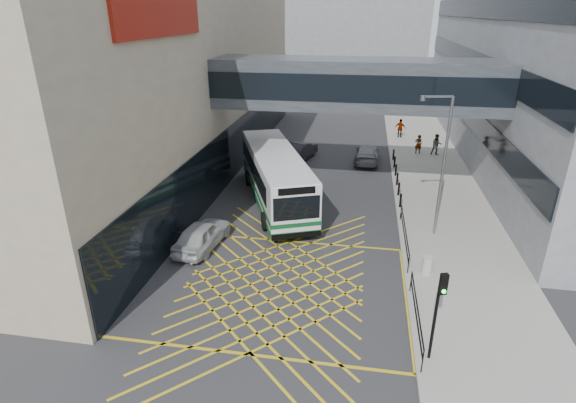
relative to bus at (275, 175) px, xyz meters
The scene contains 18 objects.
ground 10.29m from the bus, 79.39° to the right, with size 120.00×120.00×0.00m, color #333335.
building_whsmith 18.28m from the bus, 159.44° to the left, with size 24.17×42.00×16.00m.
building_far 50.56m from the bus, 90.15° to the left, with size 28.00×16.00×18.00m, color gray.
skybridge 7.75m from the bus, 22.81° to the left, with size 20.00×4.10×3.00m.
pavement 12.11m from the bus, 24.91° to the left, with size 6.00×54.00×0.16m, color #9E9990.
box_junction 10.29m from the bus, 79.39° to the right, with size 12.00×9.00×0.01m.
bus is the anchor object (origin of this frame).
car_white 7.43m from the bus, 111.01° to the right, with size 1.93×4.71×1.50m, color #B8B8BA.
car_dark 9.44m from the bus, 88.38° to the left, with size 1.89×4.84×1.52m, color #232127.
car_silver 11.32m from the bus, 58.45° to the left, with size 2.05×4.87×1.51m, color gray.
traffic_light 16.14m from the bus, 58.60° to the right, with size 0.29×0.44×3.66m.
street_lamp 10.58m from the bus, 19.77° to the right, with size 1.74×0.58×7.69m.
litter_bin 11.91m from the bus, 41.25° to the right, with size 0.51×0.51×0.88m, color #ADA89E.
kerb_railings 11.49m from the bus, 45.56° to the right, with size 0.05×12.54×1.00m.
bollards 9.63m from the bus, 31.87° to the left, with size 0.14×10.14×0.90m.
pedestrian_a 16.00m from the bus, 49.91° to the left, with size 0.67×0.48×1.68m, color gray.
pedestrian_b 16.90m from the bus, 45.64° to the left, with size 0.89×0.52×1.83m, color gray.
pedestrian_c 19.81m from the bus, 62.77° to the left, with size 1.07×0.51×1.80m, color gray.
Camera 1 is at (3.62, -17.13, 11.74)m, focal length 28.00 mm.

